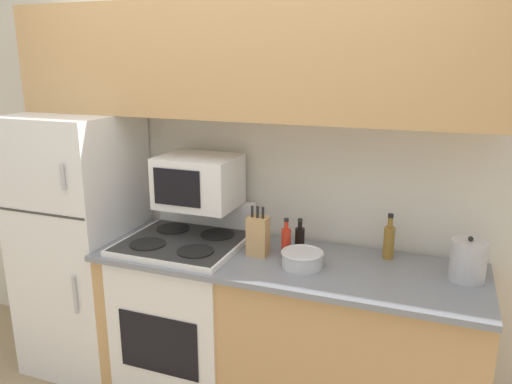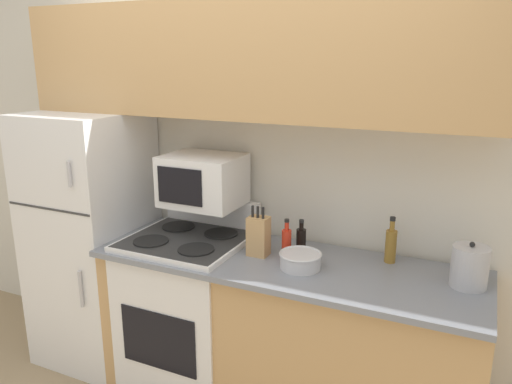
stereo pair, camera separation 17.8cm
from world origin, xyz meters
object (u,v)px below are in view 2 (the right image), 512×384
Objects in this scene: knife_block at (258,236)px; bottle_vinegar at (391,245)px; refrigerator at (92,239)px; bottle_hot_sauce at (287,241)px; bowl at (300,260)px; bottle_soy_sauce at (301,239)px; microwave at (203,180)px; kettle at (470,267)px; stove at (190,309)px.

knife_block is 0.67m from bottle_vinegar.
refrigerator is 1.30m from bottle_hot_sauce.
bowl is 1.18× the size of bottle_soy_sauce.
knife_block reaches higher than bowl.
bottle_vinegar is 0.46m from bottle_soy_sauce.
refrigerator is at bearing -174.68° from bottle_soy_sauce.
microwave is 2.15× the size of bottle_hot_sauce.
bottle_vinegar reaches higher than kettle.
bottle_vinegar is at bearing 15.62° from bottle_hot_sauce.
refrigerator is at bearing 179.50° from knife_block.
bottle_vinegar reaches higher than bottle_soy_sauce.
bottle_vinegar is 0.53m from bottle_hot_sauce.
bottle_vinegar is at bearing 5.98° from refrigerator.
knife_block is 0.15m from bottle_hot_sauce.
microwave is at bearing -175.59° from bottle_vinegar.
bottle_soy_sauce is at bearing 175.22° from kettle.
stove is 1.21m from bottle_vinegar.
refrigerator is 1.17m from knife_block.
bowl is at bearing -14.20° from knife_block.
knife_block is (1.16, -0.01, 0.20)m from refrigerator.
knife_block is at bearing -176.30° from kettle.
refrigerator reaches higher than knife_block.
bottle_hot_sauce is 1.11× the size of bottle_soy_sauce.
refrigerator is at bearing 176.95° from bowl.
bowl is 0.47m from bottle_vinegar.
knife_block is 1.12× the size of bottle_vinegar.
bottle_soy_sauce is at bearing 12.97° from stove.
microwave is 2.02× the size of bowl.
bowl is at bearing -170.20° from kettle.
bottle_hot_sauce is (0.57, 0.06, 0.49)m from stove.
bowl is at bearing -3.05° from refrigerator.
bowl is 0.89× the size of bottle_vinegar.
bottle_vinegar is at bearing 34.36° from bowl.
knife_block is at bearing -162.87° from bottle_vinegar.
bottle_soy_sauce is 0.83m from kettle.
knife_block reaches higher than bottle_soy_sauce.
stove is at bearing -173.54° from bottle_hot_sauce.
stove is 0.83m from bowl.
microwave reaches higher than bottle_hot_sauce.
refrigerator reaches higher than bottle_hot_sauce.
bottle_soy_sauce is (0.59, 0.02, -0.27)m from microwave.
bottle_hot_sauce is 0.93× the size of kettle.
refrigerator is 3.68× the size of microwave.
bowl is (0.26, -0.07, -0.06)m from knife_block.
microwave is 1.08m from bottle_vinegar.
refrigerator is at bearing -178.53° from kettle.
microwave reaches higher than kettle.
stove is 5.39× the size of bottle_hot_sauce.
kettle reaches higher than bottle_hot_sauce.
kettle is (0.37, -0.13, 0.00)m from bottle_vinegar.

